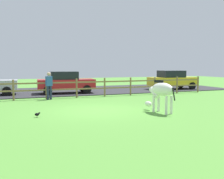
{
  "coord_description": "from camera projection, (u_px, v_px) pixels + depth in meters",
  "views": [
    {
      "loc": [
        -3.62,
        -11.47,
        2.05
      ],
      "look_at": [
        1.03,
        0.61,
        0.87
      ],
      "focal_mm": 42.6,
      "sensor_mm": 36.0,
      "label": 1
    }
  ],
  "objects": [
    {
      "name": "ground_plane",
      "position": [
        96.0,
        110.0,
        12.14
      ],
      "size": [
        60.0,
        60.0,
        0.0
      ],
      "primitive_type": "plane",
      "color": "#549338"
    },
    {
      "name": "parking_asphalt",
      "position": [
        60.0,
        91.0,
        20.78
      ],
      "size": [
        28.0,
        7.4,
        0.05
      ],
      "primitive_type": "cube",
      "color": "#2D2D33",
      "rests_on": "ground_plane"
    },
    {
      "name": "paddock_fence",
      "position": [
        62.0,
        87.0,
        16.5
      ],
      "size": [
        20.85,
        0.11,
        1.22
      ],
      "color": "olive",
      "rests_on": "ground_plane"
    },
    {
      "name": "zebra",
      "position": [
        161.0,
        91.0,
        11.43
      ],
      "size": [
        0.69,
        1.92,
        1.41
      ],
      "color": "white",
      "rests_on": "ground_plane"
    },
    {
      "name": "crow_on_grass",
      "position": [
        37.0,
        114.0,
        10.47
      ],
      "size": [
        0.21,
        0.1,
        0.2
      ],
      "color": "black",
      "rests_on": "ground_plane"
    },
    {
      "name": "parked_car_yellow",
      "position": [
        172.0,
        80.0,
        22.31
      ],
      "size": [
        4.06,
        2.0,
        1.56
      ],
      "color": "yellow",
      "rests_on": "parking_asphalt"
    },
    {
      "name": "parked_car_red",
      "position": [
        66.0,
        82.0,
        19.08
      ],
      "size": [
        4.11,
        2.11,
        1.56
      ],
      "color": "red",
      "rests_on": "parking_asphalt"
    },
    {
      "name": "visitor_near_fence",
      "position": [
        49.0,
        85.0,
        15.79
      ],
      "size": [
        0.41,
        0.31,
        1.64
      ],
      "color": "#232847",
      "rests_on": "ground_plane"
    }
  ]
}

